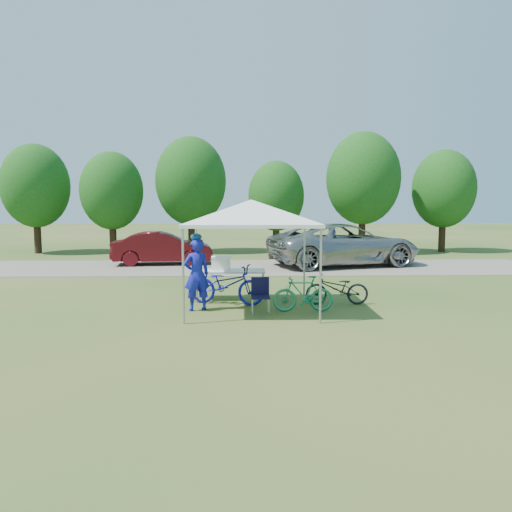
{
  "coord_description": "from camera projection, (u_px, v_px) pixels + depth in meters",
  "views": [
    {
      "loc": [
        -0.16,
        -12.26,
        2.66
      ],
      "look_at": [
        0.16,
        2.0,
        1.12
      ],
      "focal_mm": 35.0,
      "sensor_mm": 36.0,
      "label": 1
    }
  ],
  "objects": [
    {
      "name": "folding_chair",
      "position": [
        260.0,
        292.0,
        12.0
      ],
      "size": [
        0.45,
        0.46,
        0.86
      ],
      "rotation": [
        0.0,
        0.0,
        0.02
      ],
      "color": "black",
      "rests_on": "ground"
    },
    {
      "name": "bike_dark",
      "position": [
        337.0,
        288.0,
        12.98
      ],
      "size": [
        1.64,
        0.57,
        0.86
      ],
      "primitive_type": "imported",
      "rotation": [
        0.0,
        0.0,
        -1.57
      ],
      "color": "black",
      "rests_on": "ground"
    },
    {
      "name": "bike_blue",
      "position": [
        227.0,
        284.0,
        13.02
      ],
      "size": [
        2.12,
        1.25,
        1.05
      ],
      "primitive_type": "imported",
      "rotation": [
        0.0,
        0.0,
        1.28
      ],
      "color": "#11139C",
      "rests_on": "ground"
    },
    {
      "name": "ice_cream_cup",
      "position": [
        246.0,
        269.0,
        13.63
      ],
      "size": [
        0.09,
        0.09,
        0.06
      ],
      "primitive_type": "cylinder",
      "color": "gold",
      "rests_on": "folding_table"
    },
    {
      "name": "canopy",
      "position": [
        251.0,
        203.0,
        12.19
      ],
      "size": [
        4.53,
        4.53,
        3.0
      ],
      "color": "#A5A5AA",
      "rests_on": "ground"
    },
    {
      "name": "folding_table",
      "position": [
        229.0,
        272.0,
        13.67
      ],
      "size": [
        1.97,
        0.82,
        0.81
      ],
      "color": "white",
      "rests_on": "ground"
    },
    {
      "name": "gravel_strip",
      "position": [
        249.0,
        267.0,
        20.43
      ],
      "size": [
        24.0,
        5.0,
        0.02
      ],
      "primitive_type": "cube",
      "color": "gray",
      "rests_on": "ground"
    },
    {
      "name": "minivan",
      "position": [
        344.0,
        244.0,
        20.89
      ],
      "size": [
        6.89,
        4.56,
        1.76
      ],
      "primitive_type": "imported",
      "rotation": [
        0.0,
        0.0,
        1.85
      ],
      "color": "#A1A09D",
      "rests_on": "gravel_strip"
    },
    {
      "name": "sedan",
      "position": [
        163.0,
        248.0,
        21.29
      ],
      "size": [
        4.37,
        1.95,
        1.39
      ],
      "primitive_type": "imported",
      "rotation": [
        0.0,
        0.0,
        1.69
      ],
      "color": "#500D12",
      "rests_on": "gravel_strip"
    },
    {
      "name": "treeline",
      "position": [
        242.0,
        186.0,
        26.05
      ],
      "size": [
        24.89,
        4.28,
        6.3
      ],
      "color": "#382314",
      "rests_on": "ground"
    },
    {
      "name": "bike_green",
      "position": [
        303.0,
        294.0,
        12.15
      ],
      "size": [
        1.48,
        0.45,
        0.89
      ],
      "primitive_type": "imported",
      "rotation": [
        0.0,
        0.0,
        -1.55
      ],
      "color": "#1C8056",
      "rests_on": "ground"
    },
    {
      "name": "cooler",
      "position": [
        221.0,
        263.0,
        13.64
      ],
      "size": [
        0.52,
        0.36,
        0.38
      ],
      "color": "white",
      "rests_on": "folding_table"
    },
    {
      "name": "cyclist",
      "position": [
        197.0,
        274.0,
        12.26
      ],
      "size": [
        0.77,
        0.65,
        1.79
      ],
      "primitive_type": "imported",
      "rotation": [
        0.0,
        0.0,
        3.54
      ],
      "color": "#151BB1",
      "rests_on": "ground"
    },
    {
      "name": "ground",
      "position": [
        251.0,
        309.0,
        12.48
      ],
      "size": [
        100.0,
        100.0,
        0.0
      ],
      "primitive_type": "plane",
      "color": "#2D5119",
      "rests_on": "ground"
    }
  ]
}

